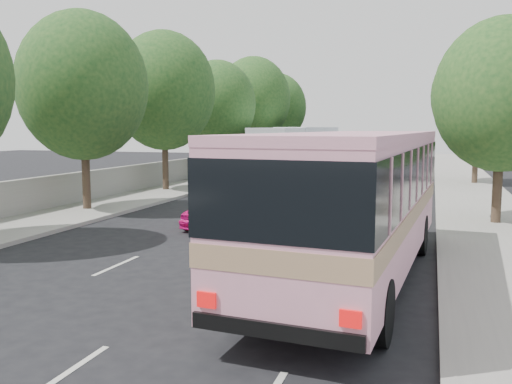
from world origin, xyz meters
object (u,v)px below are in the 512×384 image
at_px(tour_coach_front, 283,147).
at_px(tour_coach_rear, 309,144).
at_px(pink_taxi, 220,208).
at_px(white_pickup, 236,178).
at_px(pink_bus, 355,189).

height_order(tour_coach_front, tour_coach_rear, tour_coach_rear).
bearing_deg(tour_coach_rear, pink_taxi, -81.81).
xyz_separation_m(white_pickup, tour_coach_rear, (-0.00, 19.49, 1.44)).
bearing_deg(tour_coach_rear, pink_bus, -73.45).
distance_m(pink_taxi, tour_coach_rear, 29.80).
relative_size(pink_bus, tour_coach_rear, 0.91).
xyz_separation_m(pink_taxi, white_pickup, (-3.03, 10.11, 0.16)).
relative_size(pink_taxi, tour_coach_front, 0.32).
distance_m(pink_bus, pink_taxi, 8.57).
xyz_separation_m(pink_bus, tour_coach_rear, (-9.00, 35.54, 0.01)).
xyz_separation_m(pink_bus, white_pickup, (-9.00, 16.05, -1.43)).
bearing_deg(pink_bus, pink_taxi, 139.11).
bearing_deg(white_pickup, pink_bus, -57.13).
xyz_separation_m(pink_taxi, tour_coach_rear, (-3.03, 29.61, 1.61)).
bearing_deg(pink_bus, tour_coach_front, 112.78).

